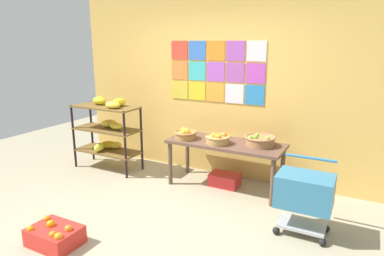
{
  "coord_description": "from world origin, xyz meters",
  "views": [
    {
      "loc": [
        2.06,
        -2.88,
        2.0
      ],
      "look_at": [
        0.11,
        0.83,
        0.95
      ],
      "focal_mm": 31.79,
      "sensor_mm": 36.0,
      "label": 1
    }
  ],
  "objects_px": {
    "produce_crate_under_table": "(225,180)",
    "orange_crate_foreground": "(55,235)",
    "banana_shelf_unit": "(108,127)",
    "fruit_basket_centre": "(218,139)",
    "fruit_basket_right": "(260,140)",
    "display_table": "(225,148)",
    "fruit_basket_left": "(185,134)",
    "shopping_cart": "(304,193)"
  },
  "relations": [
    {
      "from": "orange_crate_foreground",
      "to": "banana_shelf_unit",
      "type": "bearing_deg",
      "value": 116.41
    },
    {
      "from": "banana_shelf_unit",
      "to": "fruit_basket_right",
      "type": "relative_size",
      "value": 2.89
    },
    {
      "from": "display_table",
      "to": "produce_crate_under_table",
      "type": "xyz_separation_m",
      "value": [
        -0.02,
        0.05,
        -0.5
      ]
    },
    {
      "from": "fruit_basket_right",
      "to": "fruit_basket_centre",
      "type": "distance_m",
      "value": 0.57
    },
    {
      "from": "fruit_basket_right",
      "to": "fruit_basket_left",
      "type": "relative_size",
      "value": 1.23
    },
    {
      "from": "banana_shelf_unit",
      "to": "shopping_cart",
      "type": "distance_m",
      "value": 3.23
    },
    {
      "from": "fruit_basket_left",
      "to": "produce_crate_under_table",
      "type": "distance_m",
      "value": 0.87
    },
    {
      "from": "display_table",
      "to": "fruit_basket_right",
      "type": "distance_m",
      "value": 0.5
    },
    {
      "from": "display_table",
      "to": "orange_crate_foreground",
      "type": "xyz_separation_m",
      "value": [
        -0.99,
        -2.13,
        -0.49
      ]
    },
    {
      "from": "display_table",
      "to": "fruit_basket_centre",
      "type": "bearing_deg",
      "value": -121.95
    },
    {
      "from": "orange_crate_foreground",
      "to": "shopping_cart",
      "type": "height_order",
      "value": "shopping_cart"
    },
    {
      "from": "shopping_cart",
      "to": "fruit_basket_left",
      "type": "bearing_deg",
      "value": 162.41
    },
    {
      "from": "banana_shelf_unit",
      "to": "orange_crate_foreground",
      "type": "relative_size",
      "value": 2.3
    },
    {
      "from": "fruit_basket_right",
      "to": "fruit_basket_centre",
      "type": "height_order",
      "value": "fruit_basket_centre"
    },
    {
      "from": "produce_crate_under_table",
      "to": "orange_crate_foreground",
      "type": "relative_size",
      "value": 0.82
    },
    {
      "from": "display_table",
      "to": "shopping_cart",
      "type": "distance_m",
      "value": 1.41
    },
    {
      "from": "fruit_basket_centre",
      "to": "orange_crate_foreground",
      "type": "bearing_deg",
      "value": -114.44
    },
    {
      "from": "banana_shelf_unit",
      "to": "shopping_cart",
      "type": "bearing_deg",
      "value": -10.4
    },
    {
      "from": "banana_shelf_unit",
      "to": "produce_crate_under_table",
      "type": "relative_size",
      "value": 2.8
    },
    {
      "from": "banana_shelf_unit",
      "to": "orange_crate_foreground",
      "type": "xyz_separation_m",
      "value": [
        0.98,
        -1.97,
        -0.6
      ]
    },
    {
      "from": "fruit_basket_centre",
      "to": "shopping_cart",
      "type": "relative_size",
      "value": 0.42
    },
    {
      "from": "fruit_basket_right",
      "to": "orange_crate_foreground",
      "type": "height_order",
      "value": "fruit_basket_right"
    },
    {
      "from": "fruit_basket_left",
      "to": "shopping_cart",
      "type": "distance_m",
      "value": 1.9
    },
    {
      "from": "fruit_basket_left",
      "to": "shopping_cart",
      "type": "height_order",
      "value": "fruit_basket_left"
    },
    {
      "from": "display_table",
      "to": "fruit_basket_right",
      "type": "relative_size",
      "value": 4.0
    },
    {
      "from": "fruit_basket_centre",
      "to": "shopping_cart",
      "type": "bearing_deg",
      "value": -26.05
    },
    {
      "from": "banana_shelf_unit",
      "to": "fruit_basket_left",
      "type": "height_order",
      "value": "banana_shelf_unit"
    },
    {
      "from": "display_table",
      "to": "produce_crate_under_table",
      "type": "relative_size",
      "value": 3.88
    },
    {
      "from": "display_table",
      "to": "shopping_cart",
      "type": "relative_size",
      "value": 2.0
    },
    {
      "from": "fruit_basket_left",
      "to": "orange_crate_foreground",
      "type": "distance_m",
      "value": 2.16
    },
    {
      "from": "fruit_basket_left",
      "to": "orange_crate_foreground",
      "type": "height_order",
      "value": "fruit_basket_left"
    },
    {
      "from": "fruit_basket_left",
      "to": "produce_crate_under_table",
      "type": "relative_size",
      "value": 0.79
    },
    {
      "from": "fruit_basket_left",
      "to": "fruit_basket_centre",
      "type": "distance_m",
      "value": 0.51
    },
    {
      "from": "fruit_basket_right",
      "to": "fruit_basket_left",
      "type": "xyz_separation_m",
      "value": [
        -1.05,
        -0.17,
        -0.0
      ]
    },
    {
      "from": "produce_crate_under_table",
      "to": "orange_crate_foreground",
      "type": "xyz_separation_m",
      "value": [
        -0.97,
        -2.17,
        0.01
      ]
    },
    {
      "from": "fruit_basket_centre",
      "to": "banana_shelf_unit",
      "type": "bearing_deg",
      "value": -178.8
    },
    {
      "from": "banana_shelf_unit",
      "to": "fruit_basket_centre",
      "type": "height_order",
      "value": "banana_shelf_unit"
    },
    {
      "from": "display_table",
      "to": "fruit_basket_centre",
      "type": "height_order",
      "value": "fruit_basket_centre"
    },
    {
      "from": "display_table",
      "to": "shopping_cart",
      "type": "xyz_separation_m",
      "value": [
        1.2,
        -0.73,
        -0.12
      ]
    },
    {
      "from": "banana_shelf_unit",
      "to": "fruit_basket_left",
      "type": "xyz_separation_m",
      "value": [
        1.39,
        0.04,
        0.04
      ]
    },
    {
      "from": "fruit_basket_centre",
      "to": "produce_crate_under_table",
      "type": "height_order",
      "value": "fruit_basket_centre"
    },
    {
      "from": "shopping_cart",
      "to": "banana_shelf_unit",
      "type": "bearing_deg",
      "value": 171.4
    }
  ]
}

